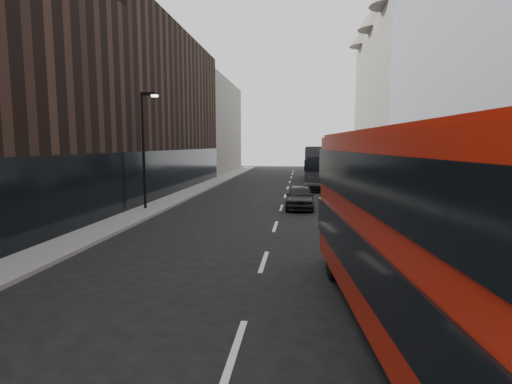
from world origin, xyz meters
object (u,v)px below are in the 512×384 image
(grey_bus, at_px, (320,162))
(car_c, at_px, (314,184))
(red_bus, at_px, (415,223))
(car_b, at_px, (342,189))
(street_lamp, at_px, (145,142))
(car_a, at_px, (300,197))

(grey_bus, distance_m, car_c, 12.21)
(red_bus, relative_size, car_b, 2.51)
(red_bus, bearing_deg, car_c, 87.11)
(car_b, bearing_deg, car_c, 112.66)
(street_lamp, height_order, red_bus, street_lamp)
(street_lamp, height_order, car_b, street_lamp)
(street_lamp, xyz_separation_m, grey_bus, (11.61, 23.92, -2.12))
(street_lamp, distance_m, grey_bus, 26.67)
(street_lamp, relative_size, car_b, 1.60)
(street_lamp, bearing_deg, car_c, 48.10)
(grey_bus, bearing_deg, car_c, -90.02)
(car_a, relative_size, car_c, 1.01)
(red_bus, xyz_separation_m, grey_bus, (-0.25, 38.78, -0.36))
(car_a, bearing_deg, car_b, 57.27)
(car_a, height_order, car_c, car_a)
(car_c, bearing_deg, red_bus, -81.17)
(car_b, bearing_deg, street_lamp, -149.14)
(red_bus, bearing_deg, street_lamp, 123.05)
(street_lamp, bearing_deg, grey_bus, 64.11)
(red_bus, distance_m, grey_bus, 38.78)
(red_bus, distance_m, car_a, 17.04)
(car_a, xyz_separation_m, car_b, (3.09, 4.73, -0.02))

